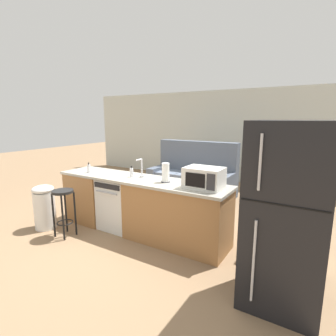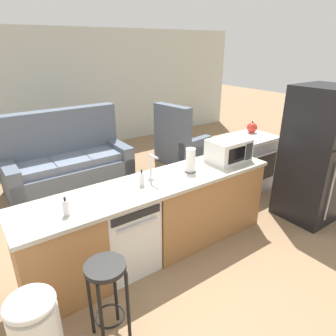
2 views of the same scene
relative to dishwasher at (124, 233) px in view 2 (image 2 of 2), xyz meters
The scene contains 16 objects.
ground_plane 0.49m from the dishwasher, ahead, with size 24.00×24.00×0.00m, color #896B4C.
wall_back 4.33m from the dishwasher, 82.54° to the left, with size 10.00×0.06×2.60m.
kitchen_counter 0.49m from the dishwasher, ahead, with size 2.94×0.66×0.90m.
dishwasher is the anchor object (origin of this frame).
stove_range 2.66m from the dishwasher, 11.91° to the left, with size 0.76×0.68×0.90m.
refrigerator 2.70m from the dishwasher, 11.93° to the right, with size 0.72×0.73×1.80m.
microwave 1.63m from the dishwasher, ahead, with size 0.50×0.37×0.28m.
sink_faucet 0.73m from the dishwasher, ahead, with size 0.07×0.18×0.30m.
paper_towel_roll 1.09m from the dishwasher, ahead, with size 0.14×0.14×0.28m.
soap_bottle 0.61m from the dishwasher, ahead, with size 0.06×0.06×0.18m.
dish_soap_bottle 0.81m from the dishwasher, 169.07° to the right, with size 0.06×0.06×0.18m.
kettle 2.91m from the dishwasher, 13.78° to the left, with size 0.21×0.17×0.19m.
bar_stool 0.88m from the dishwasher, 125.90° to the right, with size 0.32×0.32×0.74m.
trash_bin 1.26m from the dishwasher, 146.90° to the right, with size 0.35×0.35×0.74m.
couch 2.41m from the dishwasher, 85.68° to the left, with size 2.01×0.92×1.27m.
armchair 3.20m from the dishwasher, 41.91° to the left, with size 0.92×0.96×1.20m.
Camera 2 is at (-1.42, -2.44, 2.27)m, focal length 32.00 mm.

